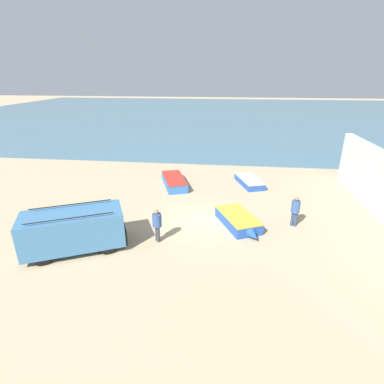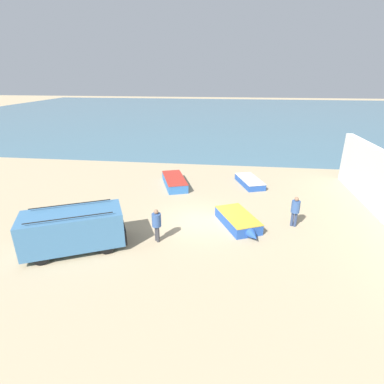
{
  "view_description": "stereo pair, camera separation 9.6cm",
  "coord_description": "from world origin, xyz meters",
  "px_view_note": "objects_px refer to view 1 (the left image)",
  "views": [
    {
      "loc": [
        1.52,
        -16.02,
        8.31
      ],
      "look_at": [
        -0.71,
        2.19,
        1.0
      ],
      "focal_mm": 28.0,
      "sensor_mm": 36.0,
      "label": 1
    },
    {
      "loc": [
        1.61,
        -16.01,
        8.31
      ],
      "look_at": [
        -0.71,
        2.19,
        1.0
      ],
      "focal_mm": 28.0,
      "sensor_mm": 36.0,
      "label": 2
    }
  ],
  "objects_px": {
    "fisherman_1": "(157,223)",
    "fishing_rowboat_1": "(239,221)",
    "fishing_rowboat_2": "(174,181)",
    "fisherman_0": "(295,209)",
    "parked_van": "(74,229)",
    "fishing_rowboat_0": "(249,181)"
  },
  "relations": [
    {
      "from": "fisherman_1",
      "to": "fishing_rowboat_1",
      "type": "bearing_deg",
      "value": 166.32
    },
    {
      "from": "fishing_rowboat_2",
      "to": "fisherman_0",
      "type": "height_order",
      "value": "fisherman_0"
    },
    {
      "from": "fisherman_0",
      "to": "parked_van",
      "type": "bearing_deg",
      "value": -52.69
    },
    {
      "from": "fishing_rowboat_0",
      "to": "fishing_rowboat_2",
      "type": "bearing_deg",
      "value": 79.93
    },
    {
      "from": "fishing_rowboat_2",
      "to": "fisherman_1",
      "type": "distance_m",
      "value": 8.62
    },
    {
      "from": "fisherman_1",
      "to": "fishing_rowboat_0",
      "type": "bearing_deg",
      "value": -160.38
    },
    {
      "from": "fishing_rowboat_2",
      "to": "fisherman_1",
      "type": "relative_size",
      "value": 2.58
    },
    {
      "from": "fishing_rowboat_1",
      "to": "fisherman_0",
      "type": "relative_size",
      "value": 2.16
    },
    {
      "from": "fishing_rowboat_1",
      "to": "fisherman_1",
      "type": "bearing_deg",
      "value": -87.21
    },
    {
      "from": "parked_van",
      "to": "fisherman_1",
      "type": "distance_m",
      "value": 4.09
    },
    {
      "from": "parked_van",
      "to": "fishing_rowboat_0",
      "type": "height_order",
      "value": "parked_van"
    },
    {
      "from": "parked_van",
      "to": "fishing_rowboat_1",
      "type": "relative_size",
      "value": 1.33
    },
    {
      "from": "parked_van",
      "to": "fishing_rowboat_2",
      "type": "distance_m",
      "value": 10.38
    },
    {
      "from": "fishing_rowboat_0",
      "to": "fishing_rowboat_1",
      "type": "bearing_deg",
      "value": 153.44
    },
    {
      "from": "fishing_rowboat_0",
      "to": "fishing_rowboat_1",
      "type": "distance_m",
      "value": 7.3
    },
    {
      "from": "fishing_rowboat_0",
      "to": "fisherman_1",
      "type": "distance_m",
      "value": 10.88
    },
    {
      "from": "parked_van",
      "to": "fisherman_1",
      "type": "height_order",
      "value": "parked_van"
    },
    {
      "from": "fishing_rowboat_2",
      "to": "fisherman_1",
      "type": "bearing_deg",
      "value": 164.82
    },
    {
      "from": "fishing_rowboat_2",
      "to": "fisherman_0",
      "type": "bearing_deg",
      "value": -145.72
    },
    {
      "from": "fisherman_0",
      "to": "fisherman_1",
      "type": "bearing_deg",
      "value": -52.22
    },
    {
      "from": "fishing_rowboat_0",
      "to": "fisherman_0",
      "type": "relative_size",
      "value": 2.18
    },
    {
      "from": "fishing_rowboat_0",
      "to": "fishing_rowboat_2",
      "type": "height_order",
      "value": "fishing_rowboat_2"
    }
  ]
}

